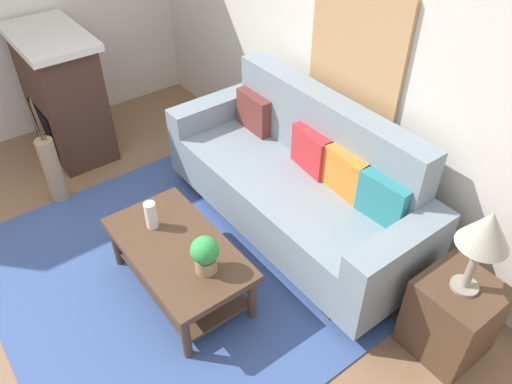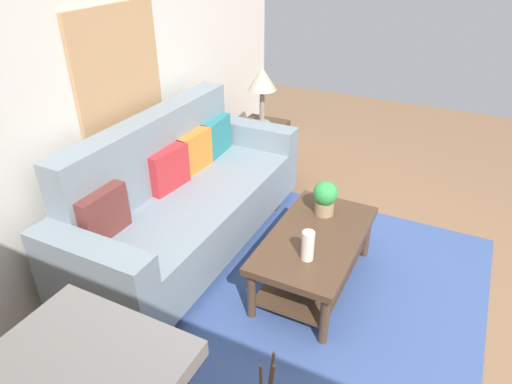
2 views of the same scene
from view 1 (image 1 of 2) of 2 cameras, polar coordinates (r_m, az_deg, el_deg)
ground_plane at (r=3.65m, az=-17.86°, el=-13.20°), size 9.12×9.12×0.00m
wall_back at (r=3.76m, az=10.54°, el=16.27°), size 5.12×0.10×2.70m
area_rug at (r=3.73m, az=-10.84°, el=-9.81°), size 2.63×2.15×0.01m
couch at (r=3.81m, az=4.73°, el=1.03°), size 2.24×0.84×1.08m
throw_pillow_maroon at (r=4.18m, az=-0.13°, el=9.15°), size 0.36×0.13×0.32m
throw_pillow_crimson at (r=3.73m, az=6.39°, el=4.75°), size 0.37×0.16×0.32m
throw_pillow_orange at (r=3.54m, az=10.19°, el=2.12°), size 0.37×0.14×0.32m
throw_pillow_teal at (r=3.37m, az=14.38°, el=-0.80°), size 0.37×0.14×0.32m
coffee_table at (r=3.43m, az=-8.83°, el=-7.46°), size 1.10×0.60×0.43m
tabletop_vase at (r=3.44m, az=-11.92°, el=-2.61°), size 0.08×0.08×0.20m
potted_plant_tabletop at (r=3.08m, az=-5.85°, el=-7.05°), size 0.18×0.18×0.26m
side_table at (r=3.35m, az=21.47°, el=-13.15°), size 0.44×0.44×0.56m
table_lamp at (r=2.85m, az=24.84°, el=-4.24°), size 0.28×0.28×0.57m
fireplace at (r=4.97m, az=-21.21°, el=10.43°), size 1.02×0.58×1.16m
floor_vase at (r=4.47m, az=-22.23°, el=2.27°), size 0.14×0.14×0.60m
floor_vase_branch_a at (r=4.20m, az=-23.73°, el=7.35°), size 0.05×0.03×0.36m
floor_vase_branch_b at (r=4.23m, az=-23.64°, el=7.60°), size 0.05×0.03×0.36m
floor_vase_branch_c at (r=4.22m, az=-24.07°, el=7.42°), size 0.01×0.04×0.36m
framed_painting at (r=3.60m, az=11.46°, el=16.31°), size 0.85×0.03×0.81m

